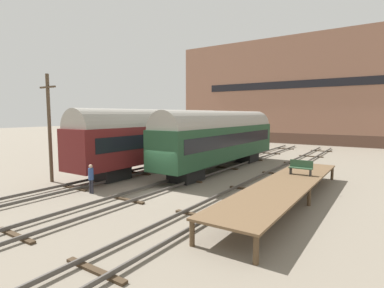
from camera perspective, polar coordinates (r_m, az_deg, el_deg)
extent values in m
plane|color=slate|center=(19.69, -6.07, -8.58)|extent=(200.00, 200.00, 0.00)
cube|color=#4C4742|center=(23.52, -16.65, -5.98)|extent=(0.08, 60.00, 0.16)
cube|color=#4C4742|center=(22.46, -14.29, -6.47)|extent=(0.08, 60.00, 0.16)
cube|color=#3D2D1E|center=(21.22, -21.66, -7.77)|extent=(2.60, 0.24, 0.10)
cube|color=#3D2D1E|center=(25.03, -10.28, -5.43)|extent=(2.60, 0.24, 0.10)
cube|color=#3D2D1E|center=(29.57, -2.19, -3.63)|extent=(2.60, 0.24, 0.10)
cube|color=#3D2D1E|center=(34.56, 3.63, -2.27)|extent=(2.60, 0.24, 0.10)
cube|color=#3D2D1E|center=(39.83, 7.95, -1.25)|extent=(2.60, 0.24, 0.10)
cube|color=#3D2D1E|center=(45.29, 11.23, -0.47)|extent=(2.60, 0.24, 0.10)
cube|color=#4C4742|center=(20.10, -7.66, -7.78)|extent=(0.08, 60.00, 0.16)
cube|color=#4C4742|center=(19.21, -4.41, -8.38)|extent=(0.08, 60.00, 0.16)
cube|color=#3D2D1E|center=(14.29, -30.59, -14.75)|extent=(2.60, 0.24, 0.10)
cube|color=#3D2D1E|center=(17.56, -12.42, -10.30)|extent=(2.60, 0.24, 0.10)
cube|color=#3D2D1E|center=(22.01, -1.05, -6.89)|extent=(2.60, 0.24, 0.10)
cube|color=#3D2D1E|center=(27.06, 6.21, -4.53)|extent=(2.60, 0.24, 0.10)
cube|color=#3D2D1E|center=(32.44, 11.09, -2.89)|extent=(2.60, 0.24, 0.10)
cube|color=#3D2D1E|center=(38.01, 14.56, -1.72)|extent=(2.60, 0.24, 0.10)
cube|color=#3D2D1E|center=(43.69, 17.13, -0.84)|extent=(2.60, 0.24, 0.10)
cube|color=#4C4742|center=(17.39, 4.66, -9.90)|extent=(0.08, 60.00, 0.16)
cube|color=#4C4742|center=(16.77, 9.02, -10.54)|extent=(0.08, 60.00, 0.16)
cube|color=#3D2D1E|center=(10.46, -17.94, -21.95)|extent=(2.60, 0.24, 0.10)
cube|color=#3D2D1E|center=(14.61, 1.33, -13.49)|extent=(2.60, 0.24, 0.10)
cube|color=#3D2D1E|center=(19.74, 10.77, -8.47)|extent=(2.60, 0.24, 0.10)
cube|color=#3D2D1E|center=(25.25, 16.08, -5.47)|extent=(2.60, 0.24, 0.10)
cube|color=#3D2D1E|center=(30.95, 19.44, -3.53)|extent=(2.60, 0.24, 0.10)
cube|color=#3D2D1E|center=(36.74, 21.74, -2.19)|extent=(2.60, 0.24, 0.10)
cube|color=#3D2D1E|center=(42.59, 23.41, -1.22)|extent=(2.60, 0.24, 0.10)
cube|color=black|center=(32.37, 1.42, -2.00)|extent=(1.80, 2.40, 1.00)
cube|color=black|center=(23.07, -15.08, -5.36)|extent=(1.80, 2.40, 1.00)
cube|color=#5B1919|center=(27.19, -5.46, 0.61)|extent=(2.89, 18.86, 2.88)
cube|color=black|center=(27.16, -5.46, 1.34)|extent=(2.93, 17.35, 1.04)
cylinder|color=gray|center=(27.10, -5.49, 3.65)|extent=(2.75, 18.48, 2.75)
cube|color=black|center=(31.34, 10.31, -2.35)|extent=(1.80, 2.40, 1.00)
cube|color=black|center=(21.87, -1.13, -5.76)|extent=(1.80, 2.40, 1.00)
cube|color=#1E4228|center=(26.22, 5.66, 0.33)|extent=(2.81, 16.79, 2.80)
cube|color=black|center=(26.19, 5.67, 1.06)|extent=(2.85, 15.44, 1.01)
cylinder|color=gray|center=(26.12, 5.69, 3.38)|extent=(2.67, 16.45, 2.67)
cube|color=brown|center=(17.46, 17.44, -7.24)|extent=(2.78, 15.33, 0.10)
cylinder|color=brown|center=(11.51, 0.01, -16.61)|extent=(0.20, 0.20, 0.97)
cylinder|color=brown|center=(10.46, 12.10, -19.13)|extent=(0.20, 0.20, 0.97)
cylinder|color=brown|center=(25.00, 19.49, -4.67)|extent=(0.20, 0.20, 0.97)
cylinder|color=brown|center=(24.53, 25.14, -5.08)|extent=(0.20, 0.20, 0.97)
cylinder|color=brown|center=(17.95, 13.54, -8.53)|extent=(0.20, 0.20, 0.97)
cylinder|color=brown|center=(17.30, 21.39, -9.32)|extent=(0.20, 0.20, 0.97)
cube|color=#2D4C33|center=(19.88, 19.97, -4.34)|extent=(1.40, 0.40, 0.06)
cube|color=#2D4C33|center=(20.01, 20.11, -3.54)|extent=(1.40, 0.06, 0.45)
cube|color=black|center=(20.07, 18.29, -4.86)|extent=(0.06, 0.40, 0.40)
cube|color=black|center=(19.80, 21.63, -5.12)|extent=(0.06, 0.40, 0.40)
cylinder|color=#282833|center=(19.56, -18.81, -7.66)|extent=(0.12, 0.12, 0.86)
cylinder|color=#282833|center=(19.41, -18.44, -7.76)|extent=(0.12, 0.12, 0.86)
cylinder|color=navy|center=(19.32, -18.70, -5.43)|extent=(0.32, 0.32, 0.72)
sphere|color=tan|center=(19.24, -18.74, -4.05)|extent=(0.23, 0.23, 0.23)
cylinder|color=#473828|center=(23.49, -25.50, 2.66)|extent=(0.24, 0.24, 7.65)
cube|color=#473828|center=(23.54, -25.81, 9.74)|extent=(1.80, 0.12, 0.12)
cube|color=brown|center=(57.28, 18.84, 1.44)|extent=(39.58, 11.69, 1.74)
cube|color=#936651|center=(57.34, 19.13, 10.13)|extent=(39.58, 11.69, 15.64)
cube|color=black|center=(51.68, 17.46, 10.70)|extent=(27.70, 0.10, 1.20)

